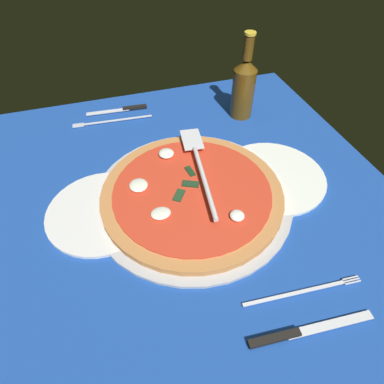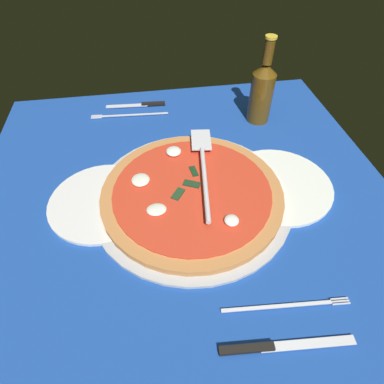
% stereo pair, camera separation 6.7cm
% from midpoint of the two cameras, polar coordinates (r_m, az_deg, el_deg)
% --- Properties ---
extents(ground_plane, '(0.91, 0.91, 0.01)m').
position_cam_midpoint_polar(ground_plane, '(0.70, -4.12, -0.85)').
color(ground_plane, '#1A439B').
extents(checker_pattern, '(0.91, 0.91, 0.00)m').
position_cam_midpoint_polar(checker_pattern, '(0.69, -4.14, -0.60)').
color(checker_pattern, white).
rests_on(checker_pattern, ground_plane).
extents(pizza_pan, '(0.42, 0.42, 0.01)m').
position_cam_midpoint_polar(pizza_pan, '(0.68, -2.81, -1.02)').
color(pizza_pan, '#B3B5B9').
rests_on(pizza_pan, ground_plane).
extents(dinner_plate_left, '(0.23, 0.23, 0.01)m').
position_cam_midpoint_polar(dinner_plate_left, '(0.69, -18.66, -3.44)').
color(dinner_plate_left, silver).
rests_on(dinner_plate_left, ground_plane).
extents(dinner_plate_right, '(0.24, 0.24, 0.01)m').
position_cam_midpoint_polar(dinner_plate_right, '(0.74, 11.81, 2.61)').
color(dinner_plate_right, white).
rests_on(dinner_plate_right, ground_plane).
extents(pizza, '(0.39, 0.39, 0.03)m').
position_cam_midpoint_polar(pizza, '(0.67, -2.95, -0.23)').
color(pizza, '#C17C42').
rests_on(pizza, pizza_pan).
extents(pizza_server, '(0.06, 0.30, 0.01)m').
position_cam_midpoint_polar(pizza_server, '(0.69, -1.37, 4.75)').
color(pizza_server, silver).
rests_on(pizza_server, pizza).
extents(place_setting_near, '(0.23, 0.15, 0.01)m').
position_cam_midpoint_polar(place_setting_near, '(0.56, 15.82, -20.46)').
color(place_setting_near, white).
rests_on(place_setting_near, ground_plane).
extents(place_setting_far, '(0.22, 0.12, 0.01)m').
position_cam_midpoint_polar(place_setting_far, '(0.95, -15.19, 13.03)').
color(place_setting_far, white).
rests_on(place_setting_far, ground_plane).
extents(beer_bottle, '(0.06, 0.06, 0.23)m').
position_cam_midpoint_polar(beer_bottle, '(0.89, 7.09, 18.21)').
color(beer_bottle, '#54390E').
rests_on(beer_bottle, ground_plane).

